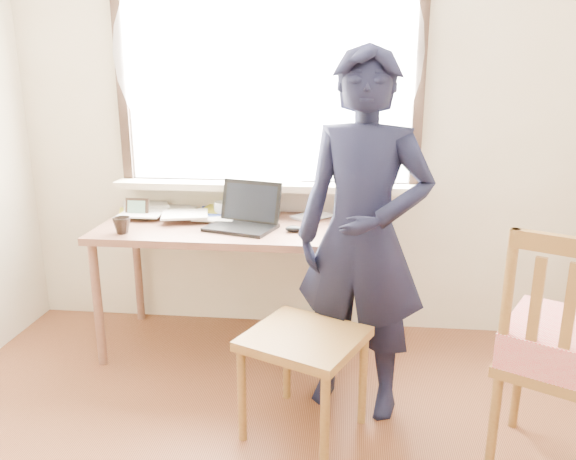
# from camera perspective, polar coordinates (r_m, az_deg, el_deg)

# --- Properties ---
(room_shell) EXTENTS (3.52, 4.02, 2.61)m
(room_shell) POSITION_cam_1_polar(r_m,az_deg,el_deg) (1.63, -5.09, 17.08)
(room_shell) COLOR beige
(room_shell) RESTS_ON ground
(desk) EXTENTS (1.41, 0.70, 0.75)m
(desk) POSITION_cam_1_polar(r_m,az_deg,el_deg) (3.24, -6.51, -0.81)
(desk) COLOR brown
(desk) RESTS_ON ground
(laptop) EXTENTS (0.43, 0.39, 0.25)m
(laptop) POSITION_cam_1_polar(r_m,az_deg,el_deg) (3.15, -4.39, 1.34)
(laptop) COLOR black
(laptop) RESTS_ON desk
(mug_white) EXTENTS (0.15, 0.15, 0.09)m
(mug_white) POSITION_cam_1_polar(r_m,az_deg,el_deg) (3.41, -6.61, 2.13)
(mug_white) COLOR white
(mug_white) RESTS_ON desk
(mug_dark) EXTENTS (0.13, 0.13, 0.09)m
(mug_dark) POSITION_cam_1_polar(r_m,az_deg,el_deg) (3.15, -16.52, 0.45)
(mug_dark) COLOR black
(mug_dark) RESTS_ON desk
(mouse) EXTENTS (0.09, 0.06, 0.04)m
(mouse) POSITION_cam_1_polar(r_m,az_deg,el_deg) (3.06, 0.56, 0.12)
(mouse) COLOR black
(mouse) RESTS_ON desk
(desk_clutter) EXTENTS (0.75, 0.52, 0.05)m
(desk_clutter) POSITION_cam_1_polar(r_m,az_deg,el_deg) (3.45, -8.84, 1.86)
(desk_clutter) COLOR #A9351F
(desk_clutter) RESTS_ON desk
(book_a) EXTENTS (0.27, 0.31, 0.02)m
(book_a) POSITION_cam_1_polar(r_m,az_deg,el_deg) (3.55, -12.76, 1.85)
(book_a) COLOR white
(book_a) RESTS_ON desk
(book_b) EXTENTS (0.27, 0.28, 0.02)m
(book_b) POSITION_cam_1_polar(r_m,az_deg,el_deg) (3.41, 1.53, 1.63)
(book_b) COLOR white
(book_b) RESTS_ON desk
(picture_frame) EXTENTS (0.14, 0.02, 0.11)m
(picture_frame) POSITION_cam_1_polar(r_m,az_deg,el_deg) (3.46, -15.07, 2.08)
(picture_frame) COLOR black
(picture_frame) RESTS_ON desk
(work_chair) EXTENTS (0.62, 0.61, 0.49)m
(work_chair) POSITION_cam_1_polar(r_m,az_deg,el_deg) (2.54, 1.65, -12.07)
(work_chair) COLOR brown
(work_chair) RESTS_ON ground
(side_chair) EXTENTS (0.65, 0.64, 1.05)m
(side_chair) POSITION_cam_1_polar(r_m,az_deg,el_deg) (2.49, 26.71, -10.78)
(side_chair) COLOR brown
(side_chair) RESTS_ON ground
(person) EXTENTS (0.72, 0.57, 1.72)m
(person) POSITION_cam_1_polar(r_m,az_deg,el_deg) (2.61, 7.58, -0.79)
(person) COLOR black
(person) RESTS_ON ground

